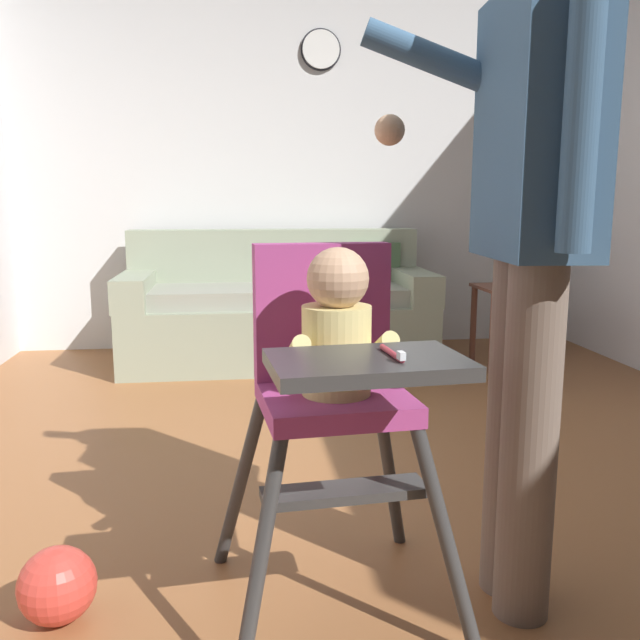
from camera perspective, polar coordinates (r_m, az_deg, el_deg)
ground at (r=2.43m, az=5.45°, el=-16.89°), size 5.64×7.13×0.10m
wall_far at (r=4.94m, az=-1.58°, el=12.97°), size 4.84×0.06×2.60m
couch at (r=4.45m, az=-3.57°, el=0.77°), size 1.99×0.86×0.86m
high_chair at (r=1.66m, az=1.23°, el=-3.55°), size 0.65×0.76×0.95m
adult_standing at (r=1.71m, az=17.46°, el=7.12°), size 0.51×0.52×1.72m
toy_ball at (r=1.93m, az=-21.48°, el=-20.30°), size 0.19×0.19×0.19m
side_table at (r=4.44m, az=15.81°, el=1.00°), size 0.40×0.40×0.52m
sippy_cup at (r=4.42m, az=16.21°, el=3.44°), size 0.07×0.07×0.10m
wall_clock at (r=5.01m, az=0.07°, el=22.05°), size 0.28×0.04×0.28m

